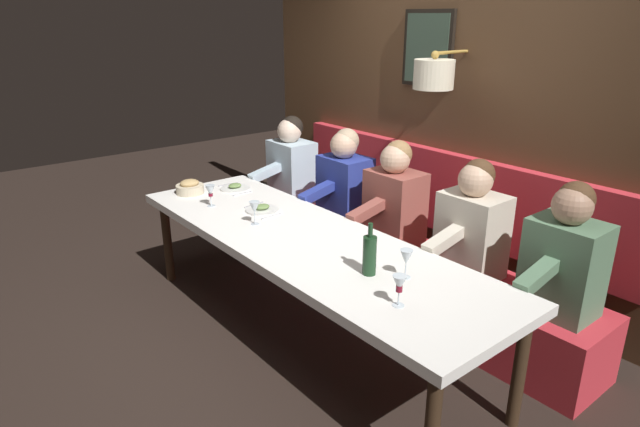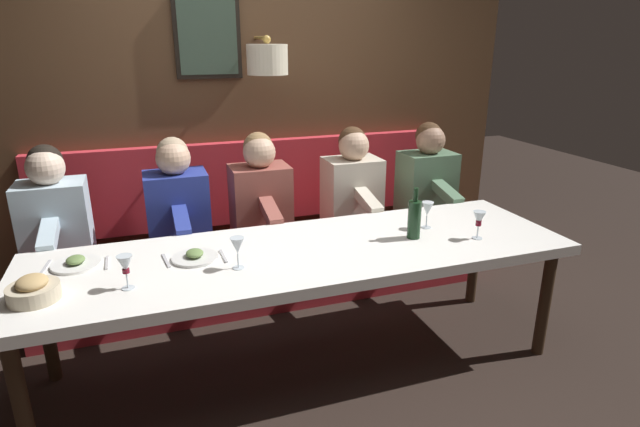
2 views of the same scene
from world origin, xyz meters
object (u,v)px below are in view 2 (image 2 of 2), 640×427
Objects in this scene: diner_nearest at (427,178)px; bread_bowl at (33,290)px; wine_glass_3 at (237,247)px; wine_bottle at (414,219)px; wine_glass_2 at (427,210)px; wine_glass_0 at (125,266)px; dining_table at (305,259)px; diner_far at (177,202)px; wine_glass_1 at (479,220)px; diner_farthest at (54,213)px; diner_middle at (260,194)px; diner_near at (352,185)px.

bread_bowl is at bearing 111.87° from diner_nearest.
wine_bottle reaches higher than wine_glass_3.
wine_bottle is at bearing 127.84° from wine_glass_2.
wine_glass_0 and wine_glass_2 have the same top height.
dining_table is 3.76× the size of diner_nearest.
diner_far reaches higher than bread_bowl.
wine_glass_1 is 2.29m from bread_bowl.
diner_farthest reaches higher than wine_glass_3.
bread_bowl is at bearing 87.04° from wine_glass_0.
wine_glass_1 is at bearing -110.92° from wine_bottle.
wine_glass_1 is (-0.17, -0.99, 0.17)m from dining_table.
diner_middle is 4.82× the size of wine_glass_1.
wine_glass_0 is at bearing 94.83° from wine_bottle.
wine_bottle is at bearing 69.08° from wine_glass_1.
wine_glass_0 is at bearing 98.41° from wine_glass_2.
diner_near is 1.00× the size of diner_farthest.
dining_table is 3.76× the size of diner_far.
diner_far is 0.74m from diner_farthest.
wine_glass_2 reaches higher than bread_bowl.
diner_far is at bearing 53.57° from wine_bottle.
diner_nearest is at bearing -90.00° from diner_near.
diner_nearest is 2.78m from bread_bowl.
diner_near is 4.82× the size of wine_glass_2.
diner_farthest is at bearing 2.26° from bread_bowl.
diner_middle and diner_farthest have the same top height.
diner_far reaches higher than wine_glass_2.
wine_bottle is at bearing -85.60° from wine_glass_3.
wine_bottle reaches higher than dining_table.
diner_far reaches higher than dining_table.
diner_middle is at bearing 90.00° from diner_near.
dining_table is at bearing -79.29° from wine_glass_0.
wine_bottle is 1.36× the size of bread_bowl.
wine_bottle reaches higher than wine_glass_1.
diner_far is 1.00× the size of diner_farthest.
diner_farthest is (0.00, 0.74, 0.00)m from diner_far.
wine_glass_0 is (-1.05, 2.19, 0.04)m from diner_nearest.
diner_middle is at bearing 36.73° from wine_bottle.
diner_farthest is at bearing 69.52° from wine_glass_2.
diner_near is (0.00, 0.63, 0.00)m from diner_nearest.
diner_middle is (0.00, 0.69, 0.00)m from diner_near.
diner_nearest is at bearing -90.00° from diner_far.
diner_near is 1.11m from wine_glass_1.
wine_bottle is (-0.92, -1.25, 0.04)m from diner_far.
diner_nearest reaches higher than dining_table.
diner_farthest is 1.38m from wine_glass_3.
diner_farthest reaches higher than wine_glass_1.
diner_nearest reaches higher than wine_glass_2.
wine_glass_1 is (-1.05, -0.34, 0.04)m from diner_near.
wine_bottle is (-0.12, 0.16, -0.00)m from wine_glass_2.
dining_table is 0.67m from wine_bottle.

